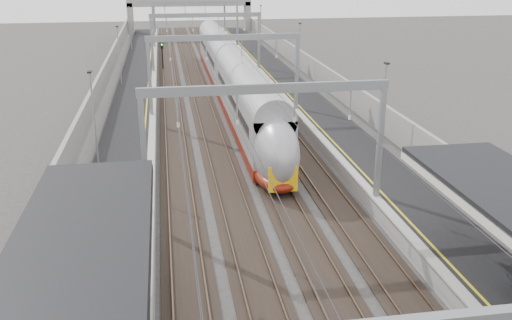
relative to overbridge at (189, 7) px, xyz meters
name	(u,v)px	position (x,y,z in m)	size (l,w,h in m)	color
platform_left	(134,112)	(-8.00, -55.00, -4.81)	(4.00, 120.00, 1.00)	black
platform_right	(306,105)	(8.00, -55.00, -4.81)	(4.00, 120.00, 1.00)	black
tracks	(222,113)	(0.00, -55.00, -5.26)	(11.40, 140.00, 0.20)	black
overhead_line	(214,37)	(0.00, -48.38, 0.83)	(13.00, 140.00, 6.60)	gray
overbridge	(189,7)	(0.00, 0.00, 0.00)	(22.00, 2.20, 6.90)	gray
wall_left	(96,101)	(-11.20, -55.00, -3.71)	(0.30, 120.00, 3.20)	gray
wall_right	(339,92)	(11.20, -55.00, -3.71)	(0.30, 120.00, 3.20)	gray
train	(233,83)	(1.50, -51.81, -3.15)	(2.80, 50.98, 4.42)	maroon
signal_green	(162,51)	(-5.20, -31.94, -2.89)	(0.32, 0.32, 3.48)	black
signal_red_near	(230,53)	(3.20, -34.75, -2.89)	(0.32, 0.32, 3.48)	black
signal_red_far	(237,41)	(5.40, -24.35, -2.89)	(0.32, 0.32, 3.48)	black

